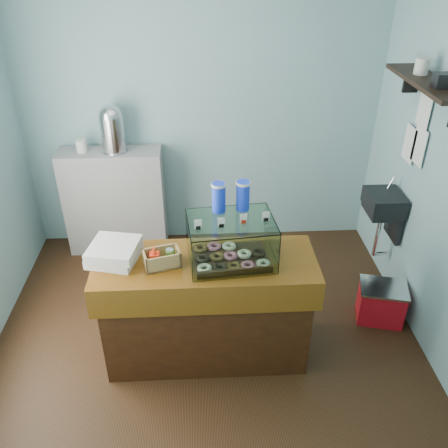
{
  "coord_description": "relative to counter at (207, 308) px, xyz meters",
  "views": [
    {
      "loc": [
        -0.01,
        -2.99,
        2.9
      ],
      "look_at": [
        0.14,
        -0.15,
        1.14
      ],
      "focal_mm": 38.0,
      "sensor_mm": 36.0,
      "label": 1
    }
  ],
  "objects": [
    {
      "name": "pastry_boxes",
      "position": [
        -0.65,
        0.06,
        0.51
      ],
      "size": [
        0.4,
        0.4,
        0.13
      ],
      "rotation": [
        0.0,
        0.0,
        -0.25
      ],
      "color": "silver",
      "rests_on": "counter"
    },
    {
      "name": "condiment_crate",
      "position": [
        -0.31,
        -0.03,
        0.5
      ],
      "size": [
        0.28,
        0.21,
        0.16
      ],
      "rotation": [
        0.0,
        0.0,
        0.27
      ],
      "color": "tan",
      "rests_on": "counter"
    },
    {
      "name": "room_shell",
      "position": [
        0.03,
        0.26,
        1.25
      ],
      "size": [
        3.54,
        3.04,
        2.82
      ],
      "color": "#78A8AF",
      "rests_on": "ground"
    },
    {
      "name": "ground",
      "position": [
        0.0,
        0.25,
        -0.46
      ],
      "size": [
        3.5,
        3.5,
        0.0
      ],
      "primitive_type": "plane",
      "color": "black",
      "rests_on": "ground"
    },
    {
      "name": "display_case",
      "position": [
        0.18,
        0.04,
        0.62
      ],
      "size": [
        0.64,
        0.5,
        0.55
      ],
      "rotation": [
        0.0,
        0.0,
        0.1
      ],
      "color": "#35190F",
      "rests_on": "counter"
    },
    {
      "name": "back_shelf",
      "position": [
        -0.9,
        1.57,
        0.09
      ],
      "size": [
        1.0,
        0.32,
        1.1
      ],
      "primitive_type": "cube",
      "color": "gray",
      "rests_on": "ground"
    },
    {
      "name": "coffee_urn",
      "position": [
        -0.83,
        1.57,
        0.88
      ],
      "size": [
        0.25,
        0.25,
        0.46
      ],
      "color": "silver",
      "rests_on": "back_shelf"
    },
    {
      "name": "red_cooler",
      "position": [
        1.51,
        0.31,
        -0.28
      ],
      "size": [
        0.45,
        0.39,
        0.35
      ],
      "rotation": [
        0.0,
        0.0,
        -0.25
      ],
      "color": "red",
      "rests_on": "ground"
    },
    {
      "name": "counter",
      "position": [
        0.0,
        0.0,
        0.0
      ],
      "size": [
        1.6,
        0.6,
        0.9
      ],
      "color": "#43200C",
      "rests_on": "ground"
    }
  ]
}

